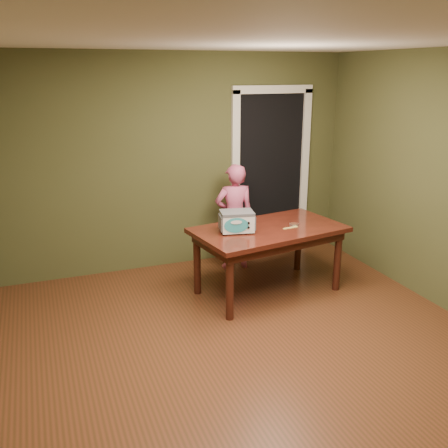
{
  "coord_description": "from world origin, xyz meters",
  "views": [
    {
      "loc": [
        -1.58,
        -3.32,
        2.39
      ],
      "look_at": [
        0.08,
        1.0,
        0.95
      ],
      "focal_mm": 40.0,
      "sensor_mm": 36.0,
      "label": 1
    }
  ],
  "objects": [
    {
      "name": "floor",
      "position": [
        0.0,
        0.0,
        0.0
      ],
      "size": [
        5.0,
        5.0,
        0.0
      ],
      "primitive_type": "plane",
      "color": "#592B19",
      "rests_on": "ground"
    },
    {
      "name": "room_shell",
      "position": [
        0.0,
        0.0,
        1.71
      ],
      "size": [
        4.52,
        5.02,
        2.61
      ],
      "color": "#444826",
      "rests_on": "ground"
    },
    {
      "name": "doorway",
      "position": [
        1.3,
        2.78,
        1.06
      ],
      "size": [
        1.1,
        0.66,
        2.25
      ],
      "color": "black",
      "rests_on": "ground"
    },
    {
      "name": "dining_table",
      "position": [
        0.72,
        1.3,
        0.65
      ],
      "size": [
        1.72,
        1.14,
        0.75
      ],
      "rotation": [
        0.0,
        0.0,
        0.16
      ],
      "color": "#35120C",
      "rests_on": "floor"
    },
    {
      "name": "toy_oven",
      "position": [
        0.34,
        1.29,
        0.87
      ],
      "size": [
        0.4,
        0.31,
        0.22
      ],
      "rotation": [
        0.0,
        0.0,
        -0.2
      ],
      "color": "#4C4F54",
      "rests_on": "dining_table"
    },
    {
      "name": "baking_pan",
      "position": [
        1.01,
        1.28,
        0.76
      ],
      "size": [
        0.1,
        0.1,
        0.02
      ],
      "color": "silver",
      "rests_on": "dining_table"
    },
    {
      "name": "spatula",
      "position": [
        0.93,
        1.21,
        0.75
      ],
      "size": [
        0.18,
        0.04,
        0.01
      ],
      "primitive_type": "cube",
      "rotation": [
        0.0,
        0.0,
        0.1
      ],
      "color": "#DECD60",
      "rests_on": "dining_table"
    },
    {
      "name": "child",
      "position": [
        0.64,
        2.11,
        0.66
      ],
      "size": [
        0.52,
        0.38,
        1.32
      ],
      "primitive_type": "imported",
      "rotation": [
        0.0,
        0.0,
        2.99
      ],
      "color": "#C25078",
      "rests_on": "floor"
    }
  ]
}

